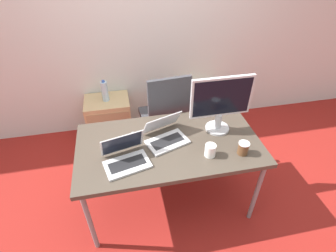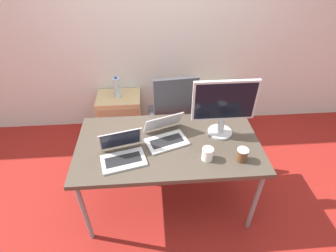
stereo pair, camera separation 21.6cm
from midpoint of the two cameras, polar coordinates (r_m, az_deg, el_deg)
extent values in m
plane|color=maroon|center=(2.80, -2.12, -15.69)|extent=(14.00, 14.00, 0.00)
cube|color=silver|center=(3.20, -7.28, 20.27)|extent=(10.00, 0.05, 2.60)
cube|color=#473D33|center=(2.24, -2.55, -4.18)|extent=(1.56, 0.83, 0.04)
cylinder|color=gray|center=(2.34, -19.35, -19.28)|extent=(0.04, 0.04, 0.73)
cylinder|color=gray|center=(2.48, 16.30, -13.88)|extent=(0.04, 0.04, 0.73)
cylinder|color=gray|center=(2.80, -18.37, -7.04)|extent=(0.04, 0.04, 0.73)
cylinder|color=gray|center=(2.91, 10.54, -3.25)|extent=(0.04, 0.04, 0.73)
cylinder|color=#232326|center=(3.32, -2.92, -4.50)|extent=(0.56, 0.56, 0.04)
cylinder|color=gray|center=(3.17, -3.06, -1.37)|extent=(0.05, 0.05, 0.43)
cube|color=#38383D|center=(3.03, -3.19, 1.79)|extent=(0.52, 0.52, 0.07)
cube|color=#38383D|center=(2.64, -2.03, 4.49)|extent=(0.44, 0.08, 0.60)
cube|color=tan|center=(3.45, -14.41, 1.53)|extent=(0.54, 0.41, 0.55)
cube|color=tan|center=(3.28, -14.40, -0.55)|extent=(0.49, 0.01, 0.44)
cube|color=tan|center=(3.55, 5.16, 3.88)|extent=(0.54, 0.41, 0.55)
cube|color=tan|center=(3.39, 6.09, 1.98)|extent=(0.49, 0.01, 0.44)
cylinder|color=silver|center=(3.23, -15.50, 7.22)|extent=(0.08, 0.08, 0.25)
cylinder|color=#3359B2|center=(3.17, -15.90, 9.28)|extent=(0.04, 0.04, 0.02)
cube|color=silver|center=(2.08, -11.85, -8.34)|extent=(0.38, 0.28, 0.02)
cube|color=black|center=(2.07, -11.88, -8.15)|extent=(0.30, 0.18, 0.00)
cube|color=silver|center=(2.10, -12.84, -3.76)|extent=(0.35, 0.16, 0.20)
cube|color=black|center=(2.09, -12.87, -3.82)|extent=(0.32, 0.14, 0.18)
cube|color=silver|center=(2.22, -2.93, -3.58)|extent=(0.39, 0.31, 0.02)
cube|color=black|center=(2.22, -2.94, -3.40)|extent=(0.30, 0.20, 0.00)
cube|color=silver|center=(2.27, -4.06, 0.67)|extent=(0.36, 0.22, 0.19)
cube|color=black|center=(2.26, -4.08, 0.65)|extent=(0.33, 0.19, 0.17)
cylinder|color=#B7B7BC|center=(2.39, 8.12, -0.53)|extent=(0.21, 0.21, 0.02)
cylinder|color=#B7B7BC|center=(2.34, 8.29, 1.00)|extent=(0.06, 0.06, 0.14)
cube|color=#B7B7BC|center=(2.20, 8.87, 6.21)|extent=(0.53, 0.03, 0.36)
cube|color=black|center=(2.19, 9.00, 6.00)|extent=(0.49, 0.00, 0.33)
cylinder|color=white|center=(2.09, 6.28, -5.41)|extent=(0.09, 0.09, 0.11)
cylinder|color=brown|center=(2.16, 13.31, -4.94)|extent=(0.08, 0.08, 0.10)
cylinder|color=white|center=(2.12, 13.52, -3.85)|extent=(0.09, 0.09, 0.01)
cube|color=#B2B2B7|center=(2.31, -9.96, -2.58)|extent=(0.04, 0.15, 0.01)
torus|color=purple|center=(2.25, -9.62, -3.64)|extent=(0.05, 0.05, 0.01)
camera|label=1|loc=(0.11, -92.86, -2.23)|focal=28.00mm
camera|label=2|loc=(0.11, 87.14, 2.23)|focal=28.00mm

